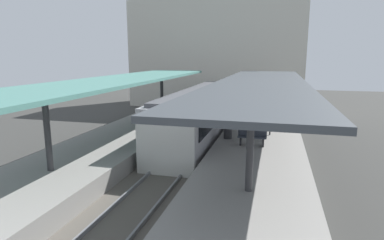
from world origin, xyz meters
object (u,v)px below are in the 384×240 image
object	(u,v)px
platform_bench	(252,136)
passenger_near_bench	(247,112)
platform_sign	(271,106)
litter_bin	(228,131)
commuter_train	(202,114)

from	to	relation	value
platform_bench	passenger_near_bench	world-z (taller)	passenger_near_bench
platform_bench	platform_sign	distance (m)	2.79
litter_bin	commuter_train	bearing A→B (deg)	126.24
commuter_train	platform_sign	bearing A→B (deg)	-19.47
commuter_train	passenger_near_bench	distance (m)	2.84
passenger_near_bench	litter_bin	bearing A→B (deg)	-101.21
platform_sign	litter_bin	size ratio (longest dim) A/B	2.76
litter_bin	passenger_near_bench	distance (m)	3.48
passenger_near_bench	platform_bench	bearing A→B (deg)	-81.07
commuter_train	platform_bench	distance (m)	5.25
platform_bench	litter_bin	xyz separation A→B (m)	(-1.36, 1.03, -0.06)
litter_bin	passenger_near_bench	xyz separation A→B (m)	(0.67, 3.38, 0.49)
platform_bench	litter_bin	bearing A→B (deg)	142.94
commuter_train	litter_bin	bearing A→B (deg)	-53.76
platform_sign	passenger_near_bench	bearing A→B (deg)	126.75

